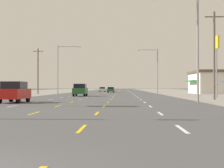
# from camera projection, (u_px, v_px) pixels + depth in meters

# --- Properties ---
(ground_plane) EXTENTS (572.00, 572.00, 0.00)m
(ground_plane) POSITION_uv_depth(u_px,v_px,m) (107.00, 95.00, 72.05)
(ground_plane) COLOR #4C4C4F
(lane_markings) EXTENTS (10.64, 227.60, 0.01)m
(lane_markings) POSITION_uv_depth(u_px,v_px,m) (112.00, 92.00, 110.53)
(lane_markings) COLOR white
(lane_markings) RESTS_ON ground
(signal_span_wire) EXTENTS (26.99, 0.53, 9.02)m
(signal_span_wire) POSITION_uv_depth(u_px,v_px,m) (55.00, 0.00, 17.31)
(signal_span_wire) COLOR brown
(signal_span_wire) RESTS_ON ground
(suv_far_left_nearest) EXTENTS (1.98, 4.90, 1.98)m
(suv_far_left_nearest) POSITION_uv_depth(u_px,v_px,m) (14.00, 92.00, 34.82)
(suv_far_left_nearest) COLOR red
(suv_far_left_nearest) RESTS_ON ground
(suv_inner_left_near) EXTENTS (1.98, 4.90, 1.98)m
(suv_inner_left_near) POSITION_uv_depth(u_px,v_px,m) (80.00, 90.00, 59.29)
(suv_inner_left_near) COLOR #235B2D
(suv_inner_left_near) RESTS_ON ground
(sedan_center_turn_mid) EXTENTS (1.80, 4.50, 1.46)m
(sedan_center_turn_mid) POSITION_uv_depth(u_px,v_px,m) (111.00, 90.00, 98.75)
(sedan_center_turn_mid) COLOR #235B2D
(sedan_center_turn_mid) RESTS_ON ground
(sedan_inner_left_midfar) EXTENTS (1.80, 4.50, 1.46)m
(sedan_inner_left_midfar) POSITION_uv_depth(u_px,v_px,m) (102.00, 89.00, 116.02)
(sedan_inner_left_midfar) COLOR silver
(sedan_inner_left_midfar) RESTS_ON ground
(storefront_right_row_2) EXTENTS (15.44, 15.04, 5.11)m
(storefront_right_row_2) POSITION_uv_depth(u_px,v_px,m) (224.00, 82.00, 83.85)
(storefront_right_row_2) COLOR silver
(storefront_right_row_2) RESTS_ON ground
(pole_sign_right_row_1) EXTENTS (0.24, 2.28, 8.53)m
(pole_sign_right_row_1) POSITION_uv_depth(u_px,v_px,m) (216.00, 50.00, 51.53)
(pole_sign_right_row_1) COLOR gray
(pole_sign_right_row_1) RESTS_ON ground
(streetlight_right_row_0) EXTENTS (4.33, 0.26, 10.07)m
(streetlight_right_row_0) POSITION_uv_depth(u_px,v_px,m) (193.00, 40.00, 34.53)
(streetlight_right_row_0) COLOR gray
(streetlight_right_row_0) RESTS_ON ground
(streetlight_left_row_1) EXTENTS (4.87, 0.26, 9.98)m
(streetlight_left_row_1) POSITION_uv_depth(u_px,v_px,m) (60.00, 66.00, 75.65)
(streetlight_left_row_1) COLOR gray
(streetlight_left_row_1) RESTS_ON ground
(streetlight_right_row_1) EXTENTS (4.17, 0.26, 9.26)m
(streetlight_right_row_1) POSITION_uv_depth(u_px,v_px,m) (155.00, 68.00, 75.06)
(streetlight_right_row_1) COLOR gray
(streetlight_right_row_1) RESTS_ON ground
(utility_pole_right_row_0) EXTENTS (2.20, 0.26, 10.24)m
(utility_pole_right_row_0) POSITION_uv_depth(u_px,v_px,m) (214.00, 54.00, 43.10)
(utility_pole_right_row_0) COLOR brown
(utility_pole_right_row_0) RESTS_ON ground
(utility_pole_left_row_1) EXTENTS (2.20, 0.26, 9.57)m
(utility_pole_left_row_1) POSITION_uv_depth(u_px,v_px,m) (38.00, 70.00, 77.67)
(utility_pole_left_row_1) COLOR brown
(utility_pole_left_row_1) RESTS_ON ground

